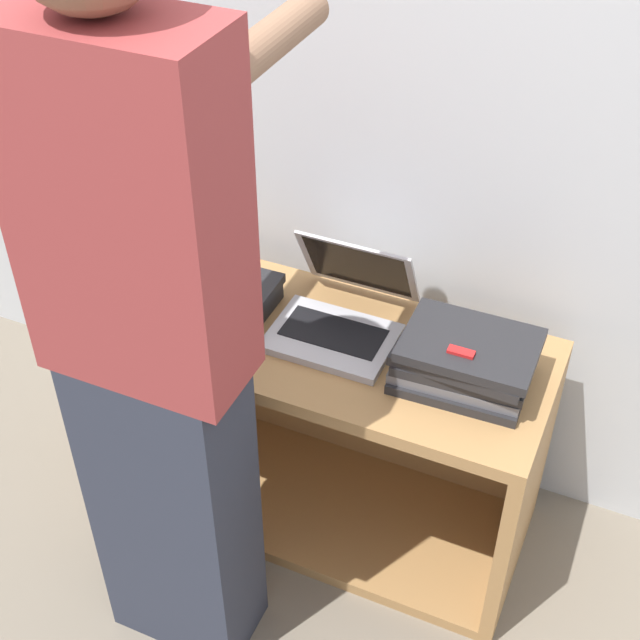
% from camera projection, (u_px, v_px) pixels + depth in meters
% --- Properties ---
extents(ground_plane, '(12.00, 12.00, 0.00)m').
position_uv_depth(ground_plane, '(295.00, 572.00, 2.41)').
color(ground_plane, '#756B5B').
extents(wall_back, '(8.00, 0.05, 2.40)m').
position_uv_depth(wall_back, '(393.00, 68.00, 2.06)').
color(wall_back, silver).
rests_on(wall_back, ground_plane).
extents(cart, '(1.09, 0.48, 0.63)m').
position_uv_depth(cart, '(339.00, 417.00, 2.42)').
color(cart, '#A87A47').
rests_on(cart, ground_plane).
extents(laptop_open, '(0.30, 0.33, 0.21)m').
position_uv_depth(laptop_open, '(341.00, 314.00, 2.19)').
color(laptop_open, '#B7B7BC').
rests_on(laptop_open, cart).
extents(laptop_stack_left, '(0.31, 0.23, 0.07)m').
position_uv_depth(laptop_stack_left, '(212.00, 296.00, 2.26)').
color(laptop_stack_left, '#232326').
rests_on(laptop_stack_left, cart).
extents(laptop_stack_right, '(0.32, 0.24, 0.12)m').
position_uv_depth(laptop_stack_right, '(465.00, 359.00, 2.03)').
color(laptop_stack_right, '#232326').
rests_on(laptop_stack_right, cart).
extents(person, '(0.40, 0.54, 1.81)m').
position_uv_depth(person, '(151.00, 344.00, 1.73)').
color(person, '#2D3342').
rests_on(person, ground_plane).
extents(inventory_tag, '(0.06, 0.02, 0.01)m').
position_uv_depth(inventory_tag, '(461.00, 352.00, 1.95)').
color(inventory_tag, red).
rests_on(inventory_tag, laptop_stack_right).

